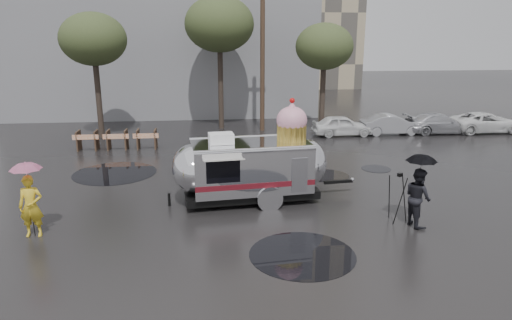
{
  "coord_description": "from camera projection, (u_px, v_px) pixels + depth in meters",
  "views": [
    {
      "loc": [
        -0.84,
        -13.71,
        5.75
      ],
      "look_at": [
        0.8,
        1.71,
        1.49
      ],
      "focal_mm": 32.0,
      "sensor_mm": 36.0,
      "label": 1
    }
  ],
  "objects": [
    {
      "name": "grey_building",
      "position": [
        165.0,
        25.0,
        35.63
      ],
      "size": [
        22.0,
        12.0,
        13.0
      ],
      "primitive_type": "cube",
      "color": "slate",
      "rests_on": "ground"
    },
    {
      "name": "ground",
      "position": [
        237.0,
        219.0,
        14.75
      ],
      "size": [
        120.0,
        120.0,
        0.0
      ],
      "primitive_type": "plane",
      "color": "black",
      "rests_on": "ground"
    },
    {
      "name": "barricade_row",
      "position": [
        117.0,
        139.0,
        23.6
      ],
      "size": [
        4.3,
        0.8,
        1.0
      ],
      "color": "#473323",
      "rests_on": "ground"
    },
    {
      "name": "umbrella_pink",
      "position": [
        27.0,
        174.0,
        13.02
      ],
      "size": [
        1.08,
        1.08,
        2.29
      ],
      "color": "pink",
      "rests_on": "ground"
    },
    {
      "name": "tree_mid",
      "position": [
        219.0,
        25.0,
        27.45
      ],
      "size": [
        4.2,
        4.2,
        8.03
      ],
      "color": "#382D26",
      "rests_on": "ground"
    },
    {
      "name": "person_left",
      "position": [
        31.0,
        206.0,
        13.28
      ],
      "size": [
        0.68,
        0.46,
        1.86
      ],
      "primitive_type": "imported",
      "rotation": [
        0.0,
        0.0,
        0.02
      ],
      "color": "gold",
      "rests_on": "ground"
    },
    {
      "name": "tree_right",
      "position": [
        324.0,
        47.0,
        26.49
      ],
      "size": [
        3.36,
        3.36,
        6.42
      ],
      "color": "#382D26",
      "rests_on": "ground"
    },
    {
      "name": "airstream_trailer",
      "position": [
        253.0,
        165.0,
        16.12
      ],
      "size": [
        6.88,
        3.05,
        3.72
      ],
      "rotation": [
        0.0,
        0.0,
        0.1
      ],
      "color": "silver",
      "rests_on": "ground"
    },
    {
      "name": "utility_pole",
      "position": [
        262.0,
        54.0,
        27.21
      ],
      "size": [
        1.6,
        0.28,
        9.0
      ],
      "color": "#473323",
      "rests_on": "ground"
    },
    {
      "name": "person_right",
      "position": [
        418.0,
        197.0,
        14.04
      ],
      "size": [
        0.62,
        0.95,
        1.85
      ],
      "primitive_type": "imported",
      "rotation": [
        0.0,
        0.0,
        1.72
      ],
      "color": "black",
      "rests_on": "ground"
    },
    {
      "name": "tripod",
      "position": [
        398.0,
        192.0,
        14.34
      ],
      "size": [
        0.66,
        0.62,
        1.61
      ],
      "rotation": [
        0.0,
        0.0,
        0.39
      ],
      "color": "black",
      "rests_on": "ground"
    },
    {
      "name": "parked_cars",
      "position": [
        420.0,
        122.0,
        27.27
      ],
      "size": [
        13.2,
        1.9,
        1.5
      ],
      "color": "silver",
      "rests_on": "ground"
    },
    {
      "name": "umbrella_black",
      "position": [
        421.0,
        166.0,
        13.77
      ],
      "size": [
        1.13,
        1.13,
        2.32
      ],
      "color": "black",
      "rests_on": "ground"
    },
    {
      "name": "tree_left",
      "position": [
        93.0,
        40.0,
        25.05
      ],
      "size": [
        3.64,
        3.64,
        6.95
      ],
      "color": "#382D26",
      "rests_on": "ground"
    },
    {
      "name": "puddles",
      "position": [
        211.0,
        191.0,
        17.38
      ],
      "size": [
        13.84,
        11.5,
        0.01
      ],
      "color": "black",
      "rests_on": "ground"
    }
  ]
}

